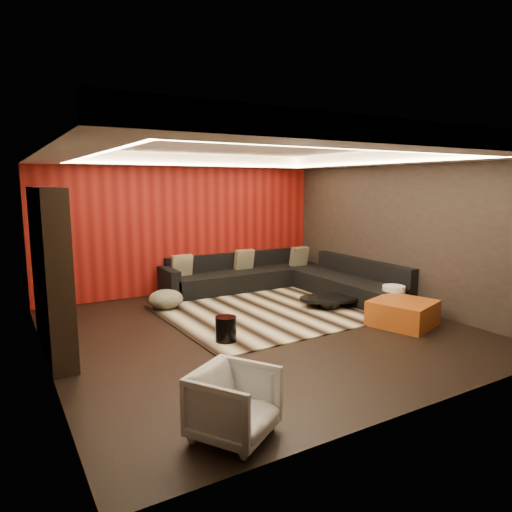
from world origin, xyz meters
TOP-DOWN VIEW (x-y plane):
  - floor at (0.00, 0.00)m, footprint 6.00×6.00m
  - ceiling at (0.00, 0.00)m, footprint 6.00×6.00m
  - wall_back at (0.00, 3.01)m, footprint 6.00×0.02m
  - wall_left at (-3.01, 0.00)m, footprint 0.02×6.00m
  - wall_right at (3.01, 0.00)m, footprint 0.02×6.00m
  - red_feature_wall at (0.00, 2.97)m, footprint 5.98×0.05m
  - soffit_back at (0.00, 2.70)m, footprint 6.00×0.60m
  - soffit_front at (0.00, -2.70)m, footprint 6.00×0.60m
  - soffit_left at (-2.70, 0.00)m, footprint 0.60×4.80m
  - soffit_right at (2.70, 0.00)m, footprint 0.60×4.80m
  - cove_back at (0.00, 2.36)m, footprint 4.80×0.08m
  - cove_front at (0.00, -2.36)m, footprint 4.80×0.08m
  - cove_left at (-2.36, 0.00)m, footprint 0.08×4.80m
  - cove_right at (2.36, 0.00)m, footprint 0.08×4.80m
  - tv_surround at (-2.85, 0.60)m, footprint 0.30×2.00m
  - tv_screen at (-2.69, 0.60)m, footprint 0.04×1.30m
  - tv_shelf at (-2.69, 0.60)m, footprint 0.04×1.60m
  - rug at (0.89, 0.75)m, footprint 4.09×3.12m
  - coffee_table at (1.74, 0.40)m, footprint 1.46×1.46m
  - drum_stool at (-0.71, -0.27)m, footprint 0.39×0.39m
  - striped_pouf at (-0.86, 1.83)m, footprint 0.70×0.70m
  - white_side_table at (2.50, -0.40)m, footprint 0.47×0.47m
  - orange_ottoman at (2.11, -0.97)m, footprint 1.13×1.13m
  - armchair at (-1.74, -2.50)m, footprint 0.93×0.94m
  - sectional_sofa at (1.73, 1.86)m, footprint 3.65×3.50m
  - throw_pillows at (1.16, 2.57)m, footprint 3.13×0.47m

SIDE VIEW (x-z plane):
  - floor at x=0.00m, z-range -0.02..0.00m
  - rug at x=0.89m, z-range 0.00..0.02m
  - coffee_table at x=1.74m, z-range 0.02..0.21m
  - striped_pouf at x=-0.86m, z-range 0.02..0.36m
  - drum_stool at x=-0.71m, z-range 0.02..0.38m
  - orange_ottoman at x=2.11m, z-range 0.00..0.40m
  - white_side_table at x=2.50m, z-range 0.00..0.48m
  - sectional_sofa at x=1.73m, z-range -0.11..0.64m
  - armchair at x=-1.74m, z-range 0.00..0.62m
  - throw_pillows at x=1.16m, z-range 0.40..0.84m
  - tv_shelf at x=-2.69m, z-range 0.68..0.72m
  - tv_surround at x=-2.85m, z-range 0.00..2.20m
  - wall_back at x=0.00m, z-range 0.00..2.80m
  - wall_left at x=-3.01m, z-range 0.00..2.80m
  - wall_right at x=3.01m, z-range 0.00..2.80m
  - red_feature_wall at x=0.00m, z-range 0.01..2.79m
  - tv_screen at x=-2.69m, z-range 1.05..1.85m
  - cove_back at x=0.00m, z-range 2.58..2.62m
  - cove_front at x=0.00m, z-range 2.58..2.62m
  - cove_left at x=-2.36m, z-range 2.58..2.62m
  - cove_right at x=2.36m, z-range 2.58..2.62m
  - soffit_back at x=0.00m, z-range 2.58..2.80m
  - soffit_front at x=0.00m, z-range 2.58..2.80m
  - soffit_left at x=-2.70m, z-range 2.58..2.80m
  - soffit_right at x=2.70m, z-range 2.58..2.80m
  - ceiling at x=0.00m, z-range 2.80..2.82m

